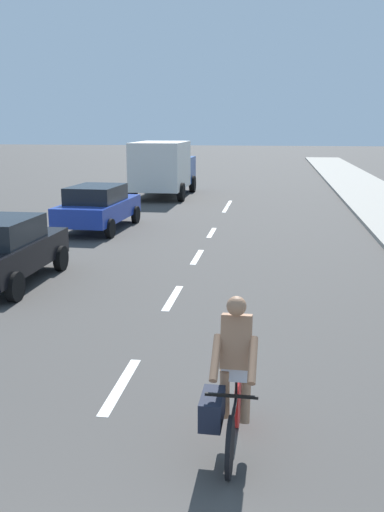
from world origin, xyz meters
TOP-DOWN VIEW (x-y plane):
  - ground_plane at (0.00, 20.00)m, footprint 160.00×160.00m
  - lane_stripe_1 at (0.00, 5.43)m, footprint 0.16×1.80m
  - lane_stripe_2 at (0.00, 9.64)m, footprint 0.16×1.80m
  - lane_stripe_3 at (0.00, 13.52)m, footprint 0.16×1.80m
  - lane_stripe_4 at (0.00, 17.20)m, footprint 0.16×1.80m
  - lane_stripe_5 at (0.00, 22.72)m, footprint 0.16×1.80m
  - lane_stripe_6 at (0.00, 24.73)m, footprint 0.16×1.80m
  - cyclist at (1.66, 4.05)m, footprint 0.62×1.71m
  - parked_car_black at (-4.04, 10.18)m, footprint 1.79×3.83m
  - parked_car_blue at (-4.03, 17.25)m, footprint 2.16×4.40m
  - delivery_truck at (-3.56, 26.87)m, footprint 2.69×6.24m

SIDE VIEW (x-z plane):
  - ground_plane at x=0.00m, z-range 0.00..0.00m
  - lane_stripe_1 at x=0.00m, z-range 0.00..0.01m
  - lane_stripe_2 at x=0.00m, z-range 0.00..0.01m
  - lane_stripe_3 at x=0.00m, z-range 0.00..0.01m
  - lane_stripe_4 at x=0.00m, z-range 0.00..0.01m
  - lane_stripe_5 at x=0.00m, z-range 0.00..0.01m
  - lane_stripe_6 at x=0.00m, z-range 0.00..0.01m
  - cyclist at x=1.66m, z-range -0.08..1.74m
  - parked_car_black at x=-4.04m, z-range 0.05..1.62m
  - parked_car_blue at x=-4.03m, z-range 0.05..1.62m
  - delivery_truck at x=-3.56m, z-range 0.10..2.90m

